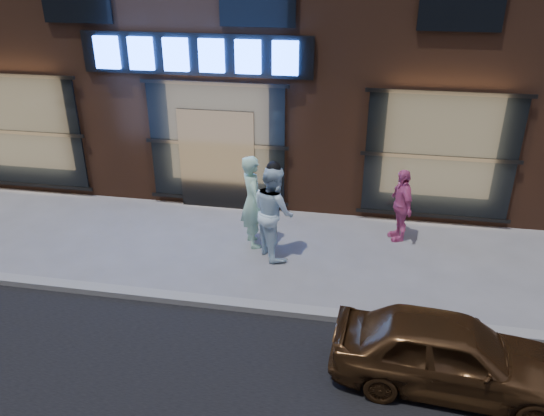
# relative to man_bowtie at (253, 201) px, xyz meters

# --- Properties ---
(ground) EXTENTS (90.00, 90.00, 0.00)m
(ground) POSITION_rel_man_bowtie_xyz_m (-1.20, -2.27, -0.99)
(ground) COLOR slate
(ground) RESTS_ON ground
(curb) EXTENTS (60.00, 0.25, 0.12)m
(curb) POSITION_rel_man_bowtie_xyz_m (-1.20, -2.27, -0.93)
(curb) COLOR gray
(curb) RESTS_ON ground
(man_bowtie) EXTENTS (0.76, 0.86, 1.98)m
(man_bowtie) POSITION_rel_man_bowtie_xyz_m (0.00, 0.00, 0.00)
(man_bowtie) COLOR #BCF8C6
(man_bowtie) RESTS_ON ground
(man_cap) EXTENTS (1.13, 1.19, 1.93)m
(man_cap) POSITION_rel_man_bowtie_xyz_m (0.50, -0.34, -0.02)
(man_cap) COLOR white
(man_cap) RESTS_ON ground
(passerby) EXTENTS (0.67, 1.01, 1.59)m
(passerby) POSITION_rel_man_bowtie_xyz_m (3.03, 0.79, -0.19)
(passerby) COLOR #DD5B98
(passerby) RESTS_ON ground
(gold_sedan) EXTENTS (3.35, 1.55, 1.11)m
(gold_sedan) POSITION_rel_man_bowtie_xyz_m (3.55, -3.51, -0.43)
(gold_sedan) COLOR brown
(gold_sedan) RESTS_ON ground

